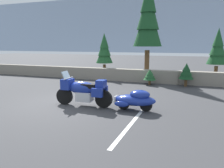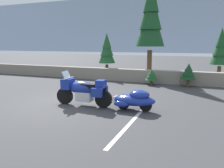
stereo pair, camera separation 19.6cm
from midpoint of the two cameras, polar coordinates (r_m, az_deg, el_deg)
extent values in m
plane|color=#38383A|center=(9.46, -12.30, -4.68)|extent=(80.00, 80.00, 0.00)
cube|color=gray|center=(19.13, -22.66, 3.32)|extent=(8.00, 0.45, 0.78)
cube|color=gray|center=(14.86, 0.51, 2.40)|extent=(8.00, 0.53, 0.78)
cube|color=#8C9EB7|center=(104.18, 17.95, 12.65)|extent=(240.00, 80.00, 16.00)
cylinder|color=black|center=(9.18, -12.49, -3.01)|extent=(0.67, 0.17, 0.66)
cylinder|color=black|center=(8.50, -2.76, -3.84)|extent=(0.67, 0.17, 0.66)
cube|color=silver|center=(8.77, -7.53, -3.13)|extent=(0.62, 0.47, 0.36)
ellipsoid|color=navy|center=(8.75, -8.17, -0.97)|extent=(1.22, 0.50, 0.48)
cube|color=navy|center=(9.01, -11.78, 0.01)|extent=(0.39, 0.54, 0.40)
cube|color=#9EB7C6|center=(8.98, -12.14, 2.10)|extent=(0.21, 0.45, 0.34)
cube|color=black|center=(8.61, -6.38, -0.44)|extent=(0.58, 0.39, 0.16)
cube|color=navy|center=(8.41, -3.43, 0.06)|extent=(0.34, 0.42, 0.28)
cube|color=navy|center=(8.21, -4.48, -2.20)|extent=(0.41, 0.18, 0.32)
cube|color=navy|center=(8.76, -3.02, -1.41)|extent=(0.41, 0.18, 0.32)
cylinder|color=silver|center=(8.95, -11.56, 1.45)|extent=(0.08, 0.70, 0.04)
cylinder|color=silver|center=(9.10, -12.28, -1.51)|extent=(0.26, 0.08, 0.54)
cylinder|color=black|center=(8.30, 2.28, -4.95)|extent=(0.44, 0.12, 0.44)
cylinder|color=black|center=(8.13, 7.93, -5.36)|extent=(0.44, 0.12, 0.44)
ellipsoid|color=navy|center=(8.16, 5.09, -4.08)|extent=(1.53, 0.76, 0.40)
ellipsoid|color=navy|center=(8.08, 6.36, -2.65)|extent=(0.75, 0.60, 0.32)
cube|color=silver|center=(8.34, 0.31, -3.87)|extent=(0.08, 0.32, 0.24)
ellipsoid|color=navy|center=(7.98, 1.68, -5.11)|extent=(0.53, 0.17, 0.20)
ellipsoid|color=navy|center=(8.58, 2.84, -4.04)|extent=(0.53, 0.17, 0.20)
cylinder|color=silver|center=(8.48, -2.22, -4.27)|extent=(0.70, 0.09, 0.05)
cylinder|color=brown|center=(15.98, 8.44, 4.94)|extent=(0.33, 0.33, 1.96)
cone|color=#194723|center=(15.98, 8.71, 14.93)|extent=(1.96, 1.96, 3.09)
cone|color=#194723|center=(16.09, 8.80, 18.24)|extent=(1.52, 1.52, 2.71)
cylinder|color=brown|center=(15.98, 24.39, 2.39)|extent=(0.22, 0.22, 0.98)
cone|color=#194723|center=(15.88, 24.75, 7.37)|extent=(1.26, 1.26, 1.55)
cone|color=#194723|center=(15.87, 24.87, 9.04)|extent=(0.98, 0.98, 1.35)
cone|color=#194723|center=(15.87, 25.00, 10.72)|extent=(0.69, 0.69, 1.16)
cylinder|color=brown|center=(16.46, -2.26, 3.36)|extent=(0.22, 0.22, 0.91)
cone|color=#1E5128|center=(16.36, -2.29, 7.87)|extent=(1.21, 1.21, 1.44)
cone|color=#1E5128|center=(16.35, -2.30, 9.38)|extent=(0.94, 0.94, 1.26)
cone|color=#1E5128|center=(16.35, -2.31, 10.90)|extent=(0.67, 0.67, 1.08)
cylinder|color=brown|center=(13.43, 17.71, 0.24)|extent=(0.16, 0.16, 0.38)
cone|color=#143D1E|center=(13.36, 17.83, 2.53)|extent=(0.83, 0.83, 0.60)
cone|color=#143D1E|center=(13.34, 17.87, 3.31)|extent=(0.65, 0.65, 0.53)
cone|color=#143D1E|center=(13.32, 17.92, 4.08)|extent=(0.46, 0.46, 0.45)
cylinder|color=brown|center=(13.47, 9.04, 0.37)|extent=(0.15, 0.15, 0.27)
cone|color=#1E5128|center=(13.42, 9.08, 1.95)|extent=(0.75, 0.75, 0.42)
cone|color=#1E5128|center=(13.40, 9.10, 2.49)|extent=(0.58, 0.58, 0.37)
cone|color=#1E5128|center=(13.38, 9.11, 3.02)|extent=(0.41, 0.41, 0.31)
cube|color=silver|center=(6.86, 3.91, -10.12)|extent=(0.12, 3.60, 0.01)
camera|label=1|loc=(0.10, -90.64, -0.11)|focal=36.19mm
camera|label=2|loc=(0.10, 89.36, 0.11)|focal=36.19mm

